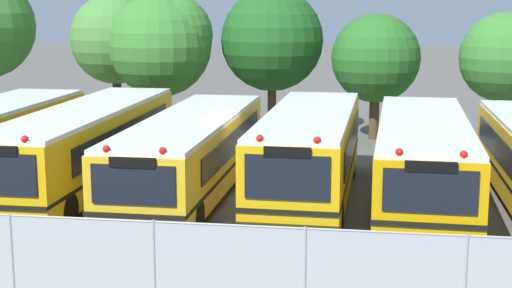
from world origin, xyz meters
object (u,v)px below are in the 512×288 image
object	(u,v)px
school_bus_1	(86,145)
school_bus_3	(309,152)
tree_2	(164,42)
school_bus_4	(423,158)
school_bus_2	(191,152)
tree_4	(374,59)
tree_5	(510,56)
tree_1	(116,41)
tree_3	(272,40)

from	to	relation	value
school_bus_1	school_bus_3	world-z (taller)	school_bus_3
tree_2	school_bus_4	bearing A→B (deg)	-43.60
school_bus_2	tree_4	xyz separation A→B (m)	(5.25, 10.49, 2.03)
school_bus_4	tree_2	distance (m)	14.32
tree_4	tree_5	world-z (taller)	tree_5
school_bus_1	school_bus_3	distance (m)	6.84
school_bus_2	school_bus_3	size ratio (longest dim) A/B	1.11
tree_1	school_bus_4	bearing A→B (deg)	-39.92
tree_1	school_bus_3	bearing A→B (deg)	-48.29
school_bus_1	school_bus_2	distance (m)	3.36
tree_2	tree_5	world-z (taller)	tree_2
tree_1	tree_5	size ratio (longest dim) A/B	1.14
school_bus_3	tree_5	xyz separation A→B (m)	(7.10, 10.07, 2.14)
school_bus_4	tree_4	bearing A→B (deg)	-80.33
school_bus_1	tree_1	bearing A→B (deg)	-76.19
school_bus_3	school_bus_4	distance (m)	3.22
school_bus_1	school_bus_2	world-z (taller)	school_bus_1
tree_4	tree_5	xyz separation A→B (m)	(5.34, -0.39, 0.22)
school_bus_3	tree_3	size ratio (longest dim) A/B	1.59
school_bus_1	tree_1	size ratio (longest dim) A/B	1.88
school_bus_4	tree_4	xyz separation A→B (m)	(-1.47, 10.48, 1.99)
school_bus_1	school_bus_3	xyz separation A→B (m)	(6.84, -0.20, 0.03)
tree_1	tree_3	distance (m)	6.81
tree_2	tree_3	world-z (taller)	tree_3
tree_1	tree_4	bearing A→B (deg)	-0.22
tree_1	tree_2	bearing A→B (deg)	-18.96
school_bus_3	tree_4	xyz separation A→B (m)	(1.75, 10.46, 1.92)
school_bus_2	tree_4	world-z (taller)	tree_4
school_bus_2	tree_3	bearing A→B (deg)	-94.33
tree_4	school_bus_4	bearing A→B (deg)	-82.03
tree_4	tree_2	bearing A→B (deg)	-174.91
school_bus_2	tree_5	bearing A→B (deg)	-135.96
school_bus_4	tree_2	xyz separation A→B (m)	(-10.19, 9.71, 2.67)
school_bus_1	tree_3	distance (m)	12.02
school_bus_2	tree_3	distance (m)	11.51
school_bus_4	tree_5	distance (m)	11.04
school_bus_4	tree_4	distance (m)	10.77
tree_1	school_bus_1	bearing A→B (deg)	-76.26
school_bus_1	tree_4	bearing A→B (deg)	-129.89
school_bus_3	school_bus_2	bearing A→B (deg)	1.58
tree_3	school_bus_4	bearing A→B (deg)	-62.50
school_bus_3	tree_5	distance (m)	12.50
tree_4	tree_5	bearing A→B (deg)	-4.16
school_bus_2	school_bus_4	size ratio (longest dim) A/B	1.03
school_bus_3	tree_5	world-z (taller)	tree_5
tree_2	tree_4	bearing A→B (deg)	5.09
school_bus_1	tree_2	world-z (taller)	tree_2
school_bus_4	tree_2	world-z (taller)	tree_2
school_bus_4	tree_2	bearing A→B (deg)	-41.90
school_bus_3	school_bus_4	bearing A→B (deg)	-179.41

